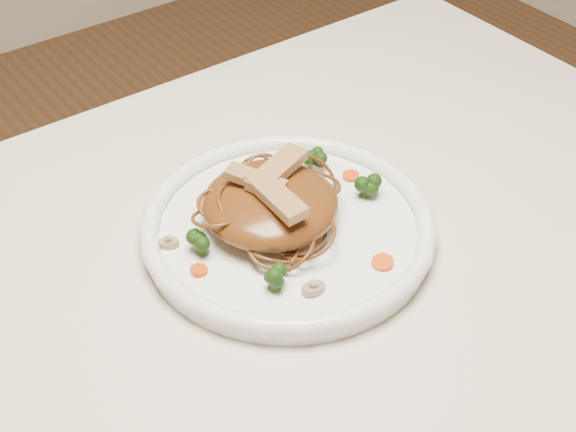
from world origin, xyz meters
TOP-DOWN VIEW (x-y plane):
  - table at (0.00, 0.00)m, footprint 1.20×0.80m
  - plate at (0.07, 0.05)m, footprint 0.33×0.33m
  - noodle_mound at (0.06, 0.07)m, footprint 0.14×0.14m
  - chicken_a at (0.08, 0.08)m, footprint 0.08×0.05m
  - chicken_b at (0.05, 0.08)m, footprint 0.05×0.07m
  - chicken_c at (0.05, 0.04)m, footprint 0.02×0.08m
  - broccoli_0 at (0.16, 0.11)m, footprint 0.03×0.03m
  - broccoli_1 at (-0.02, 0.07)m, footprint 0.03×0.03m
  - broccoli_2 at (0.01, -0.01)m, footprint 0.03×0.03m
  - broccoli_3 at (0.17, 0.04)m, footprint 0.03×0.03m
  - carrot_0 at (0.12, 0.14)m, footprint 0.03×0.03m
  - carrot_1 at (-0.04, 0.05)m, footprint 0.02×0.02m
  - carrot_2 at (0.18, 0.08)m, footprint 0.02×0.02m
  - carrot_3 at (0.02, 0.13)m, footprint 0.03×0.03m
  - carrot_4 at (0.11, -0.05)m, footprint 0.03×0.03m
  - mushroom_0 at (0.04, -0.04)m, footprint 0.03×0.03m
  - mushroom_1 at (0.16, 0.12)m, footprint 0.03×0.03m
  - mushroom_2 at (-0.04, 0.10)m, footprint 0.03×0.03m
  - mushroom_3 at (0.15, 0.15)m, footprint 0.03×0.03m

SIDE VIEW (x-z plane):
  - table at x=0.00m, z-range 0.28..1.03m
  - plate at x=0.07m, z-range 0.75..0.77m
  - carrot_0 at x=0.12m, z-range 0.77..0.77m
  - carrot_1 at x=-0.04m, z-range 0.77..0.77m
  - carrot_2 at x=0.18m, z-range 0.77..0.77m
  - carrot_3 at x=0.02m, z-range 0.77..0.77m
  - carrot_4 at x=0.11m, z-range 0.77..0.77m
  - mushroom_0 at x=0.04m, z-range 0.77..0.77m
  - mushroom_1 at x=0.16m, z-range 0.77..0.77m
  - mushroom_2 at x=-0.04m, z-range 0.77..0.77m
  - mushroom_3 at x=0.15m, z-range 0.77..0.77m
  - broccoli_0 at x=0.16m, z-range 0.77..0.79m
  - broccoli_2 at x=0.01m, z-range 0.77..0.80m
  - broccoli_1 at x=-0.02m, z-range 0.77..0.80m
  - broccoli_3 at x=0.17m, z-range 0.77..0.80m
  - noodle_mound at x=0.06m, z-range 0.77..0.81m
  - chicken_b at x=0.05m, z-range 0.82..0.83m
  - chicken_c at x=0.05m, z-range 0.82..0.83m
  - chicken_a at x=0.08m, z-range 0.82..0.83m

